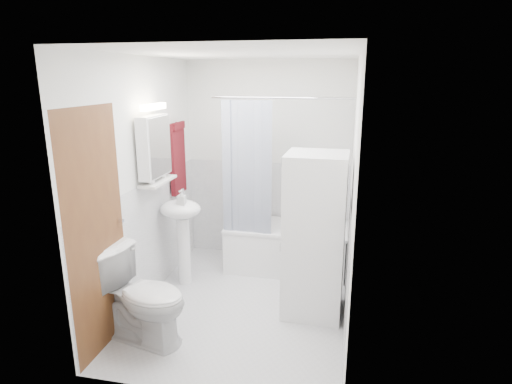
% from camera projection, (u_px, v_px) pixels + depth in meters
% --- Properties ---
extents(floor, '(2.60, 2.60, 0.00)m').
position_uv_depth(floor, '(244.00, 304.00, 4.29)').
color(floor, silver).
rests_on(floor, ground).
extents(room_walls, '(2.60, 2.60, 2.60)m').
position_uv_depth(room_walls, '(242.00, 158.00, 3.90)').
color(room_walls, white).
rests_on(room_walls, ground).
extents(wainscot, '(1.98, 2.58, 2.58)m').
position_uv_depth(wainscot, '(250.00, 238.00, 4.41)').
color(wainscot, white).
rests_on(wainscot, ground).
extents(door, '(0.05, 2.00, 2.00)m').
position_uv_depth(door, '(121.00, 221.00, 3.70)').
color(door, brown).
rests_on(door, ground).
extents(bathtub, '(1.38, 0.66, 0.53)m').
position_uv_depth(bathtub, '(286.00, 245.00, 5.02)').
color(bathtub, white).
rests_on(bathtub, ground).
extents(tub_spout, '(0.04, 0.12, 0.04)m').
position_uv_depth(tub_spout, '(307.00, 193.00, 5.15)').
color(tub_spout, silver).
rests_on(tub_spout, room_walls).
extents(curtain_rod, '(1.56, 0.02, 0.02)m').
position_uv_depth(curtain_rod, '(285.00, 98.00, 4.32)').
color(curtain_rod, silver).
rests_on(curtain_rod, room_walls).
extents(shower_curtain, '(0.55, 0.02, 1.45)m').
position_uv_depth(shower_curtain, '(247.00, 169.00, 4.60)').
color(shower_curtain, '#142248').
rests_on(shower_curtain, curtain_rod).
extents(sink, '(0.44, 0.37, 1.04)m').
position_uv_depth(sink, '(182.00, 222.00, 4.56)').
color(sink, white).
rests_on(sink, ground).
extents(medicine_cabinet, '(0.13, 0.50, 0.71)m').
position_uv_depth(medicine_cabinet, '(154.00, 145.00, 4.16)').
color(medicine_cabinet, white).
rests_on(medicine_cabinet, room_walls).
extents(shelf, '(0.18, 0.54, 0.02)m').
position_uv_depth(shelf, '(158.00, 181.00, 4.25)').
color(shelf, silver).
rests_on(shelf, room_walls).
extents(shower_caddy, '(0.22, 0.06, 0.02)m').
position_uv_depth(shower_caddy, '(312.00, 169.00, 5.05)').
color(shower_caddy, silver).
rests_on(shower_caddy, room_walls).
extents(towel, '(0.07, 0.34, 0.83)m').
position_uv_depth(towel, '(178.00, 157.00, 4.84)').
color(towel, maroon).
rests_on(towel, room_walls).
extents(washer_dryer, '(0.57, 0.56, 1.55)m').
position_uv_depth(washer_dryer, '(314.00, 235.00, 3.98)').
color(washer_dryer, white).
rests_on(washer_dryer, ground).
extents(toilet, '(0.91, 0.64, 0.81)m').
position_uv_depth(toilet, '(142.00, 297.00, 3.62)').
color(toilet, white).
rests_on(toilet, ground).
extents(soap_pump, '(0.08, 0.17, 0.08)m').
position_uv_depth(soap_pump, '(182.00, 202.00, 4.42)').
color(soap_pump, gray).
rests_on(soap_pump, sink).
extents(shelf_bottle, '(0.07, 0.18, 0.07)m').
position_uv_depth(shelf_bottle, '(151.00, 180.00, 4.10)').
color(shelf_bottle, gray).
rests_on(shelf_bottle, shelf).
extents(shelf_cup, '(0.10, 0.09, 0.10)m').
position_uv_depth(shelf_cup, '(163.00, 173.00, 4.35)').
color(shelf_cup, gray).
rests_on(shelf_cup, shelf).
extents(shampoo_a, '(0.13, 0.17, 0.13)m').
position_uv_depth(shampoo_a, '(296.00, 162.00, 5.07)').
color(shampoo_a, gray).
rests_on(shampoo_a, shower_caddy).
extents(shampoo_b, '(0.08, 0.21, 0.08)m').
position_uv_depth(shampoo_b, '(306.00, 165.00, 5.05)').
color(shampoo_b, '#252E95').
rests_on(shampoo_b, shower_caddy).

